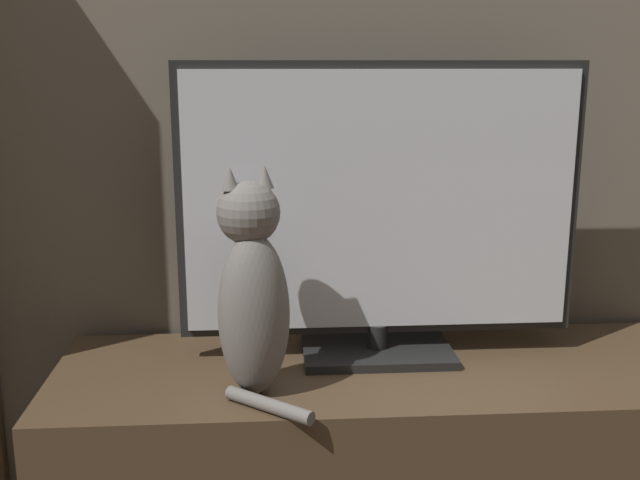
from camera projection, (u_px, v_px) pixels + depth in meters
tv_stand at (399, 457)px, 1.73m from camera, size 1.55×0.49×0.45m
tv at (380, 213)px, 1.67m from camera, size 0.90×0.21×0.67m
cat at (253, 293)px, 1.50m from camera, size 0.20×0.27×0.47m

